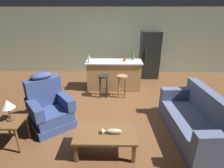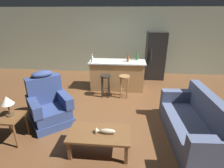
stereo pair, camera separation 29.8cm
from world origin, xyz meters
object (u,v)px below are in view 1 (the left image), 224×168
at_px(table_lamp, 8,105).
at_px(bar_stool_right, 122,82).
at_px(bottle_wine_dark, 125,58).
at_px(bottle_short_amber, 89,59).
at_px(bottle_tall_green, 133,56).
at_px(couch, 196,121).
at_px(recliner_near_lamp, 49,108).
at_px(bar_stool_left, 103,82).
at_px(kitchen_island, 114,75).
at_px(refrigerator, 149,55).
at_px(fish_figurine, 112,131).
at_px(coffee_table, 105,136).
at_px(end_table, 11,125).

distance_m(table_lamp, bar_stool_right, 3.04).
bearing_deg(table_lamp, bottle_wine_dark, 51.14).
bearing_deg(bottle_short_amber, bottle_tall_green, 16.24).
xyz_separation_m(couch, recliner_near_lamp, (-3.14, 0.35, 0.08)).
bearing_deg(bar_stool_right, bottle_short_amber, 157.19).
relative_size(table_lamp, bar_stool_left, 0.60).
distance_m(bottle_tall_green, bottle_wine_dark, 0.36).
relative_size(table_lamp, kitchen_island, 0.23).
bearing_deg(refrigerator, fish_figurine, -108.38).
height_order(coffee_table, bar_stool_right, bar_stool_right).
bearing_deg(table_lamp, coffee_table, -5.68).
bearing_deg(kitchen_island, bar_stool_left, -116.13).
height_order(kitchen_island, bottle_wine_dark, bottle_wine_dark).
distance_m(bar_stool_right, refrigerator, 2.18).
height_order(table_lamp, bar_stool_left, table_lamp).
distance_m(refrigerator, bottle_tall_green, 1.25).
bearing_deg(fish_figurine, recliner_near_lamp, 148.56).
distance_m(recliner_near_lamp, refrigerator, 4.33).
relative_size(table_lamp, bottle_short_amber, 1.56).
height_order(coffee_table, table_lamp, table_lamp).
distance_m(kitchen_island, bottle_tall_green, 0.88).
distance_m(couch, bottle_wine_dark, 2.86).
relative_size(recliner_near_lamp, bottle_wine_dark, 5.00).
relative_size(coffee_table, end_table, 1.96).
distance_m(recliner_near_lamp, bottle_short_amber, 2.08).
bearing_deg(end_table, refrigerator, 50.74).
height_order(refrigerator, bottle_short_amber, refrigerator).
xyz_separation_m(end_table, bar_stool_right, (2.15, 2.16, 0.01)).
bearing_deg(bar_stool_left, bottle_short_amber, 137.28).
bearing_deg(bottle_tall_green, refrigerator, 53.45).
xyz_separation_m(end_table, bar_stool_left, (1.59, 2.16, 0.01)).
xyz_separation_m(bar_stool_left, bottle_short_amber, (-0.47, 0.43, 0.58)).
distance_m(coffee_table, table_lamp, 1.83).
xyz_separation_m(bottle_tall_green, bottle_wine_dark, (-0.29, -0.22, -0.02)).
relative_size(refrigerator, bottle_tall_green, 5.96).
xyz_separation_m(recliner_near_lamp, bottle_short_amber, (0.66, 1.87, 0.63)).
height_order(end_table, refrigerator, refrigerator).
bearing_deg(kitchen_island, bottle_short_amber, -165.66).
relative_size(recliner_near_lamp, table_lamp, 2.93).
xyz_separation_m(coffee_table, bottle_wine_dark, (0.47, 2.93, 0.68)).
relative_size(fish_figurine, kitchen_island, 0.19).
relative_size(couch, end_table, 3.47).
bearing_deg(couch, bottle_tall_green, -70.90).
bearing_deg(coffee_table, bottle_wine_dark, 80.96).
xyz_separation_m(table_lamp, kitchen_island, (1.89, 2.76, -0.39)).
bearing_deg(table_lamp, recliner_near_lamp, 57.15).
distance_m(table_lamp, bottle_wine_dark, 3.54).
distance_m(bar_stool_left, refrigerator, 2.51).
bearing_deg(kitchen_island, recliner_near_lamp, -124.81).
xyz_separation_m(table_lamp, bottle_wine_dark, (2.22, 2.75, 0.17)).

